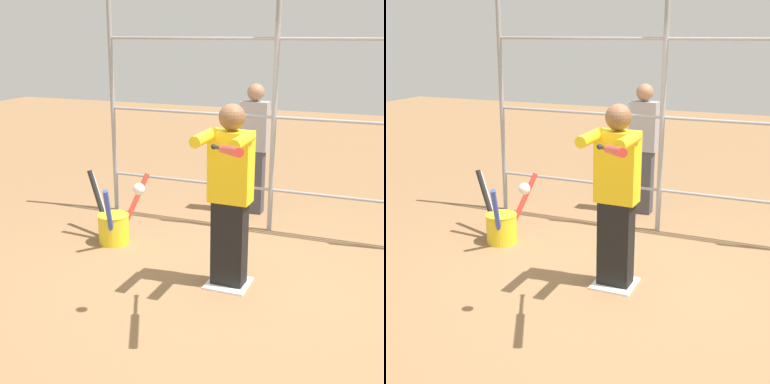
{
  "view_description": "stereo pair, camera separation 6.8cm",
  "coord_description": "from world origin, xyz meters",
  "views": [
    {
      "loc": [
        -1.45,
        4.51,
        2.36
      ],
      "look_at": [
        0.24,
        0.36,
        1.01
      ],
      "focal_mm": 50.0,
      "sensor_mm": 36.0,
      "label": 1
    },
    {
      "loc": [
        -1.51,
        4.48,
        2.36
      ],
      "look_at": [
        0.24,
        0.36,
        1.01
      ],
      "focal_mm": 50.0,
      "sensor_mm": 36.0,
      "label": 2
    }
  ],
  "objects": [
    {
      "name": "ground_plane",
      "position": [
        0.0,
        0.0,
        0.0
      ],
      "size": [
        24.0,
        24.0,
        0.0
      ],
      "primitive_type": "plane",
      "color": "olive"
    },
    {
      "name": "home_plate",
      "position": [
        0.0,
        0.0,
        0.01
      ],
      "size": [
        0.4,
        0.4,
        0.02
      ],
      "color": "white",
      "rests_on": "ground"
    },
    {
      "name": "fence_backstop",
      "position": [
        0.0,
        -1.6,
        1.4
      ],
      "size": [
        4.36,
        0.06,
        2.8
      ],
      "color": "#939399",
      "rests_on": "ground"
    },
    {
      "name": "batter",
      "position": [
        0.0,
        0.02,
        0.95
      ],
      "size": [
        0.45,
        0.59,
        1.75
      ],
      "color": "black",
      "rests_on": "ground"
    },
    {
      "name": "baseball_bat_swinging",
      "position": [
        -0.28,
        0.94,
        1.55
      ],
      "size": [
        0.5,
        0.81,
        0.2
      ],
      "color": "black"
    },
    {
      "name": "softball_in_flight",
      "position": [
        0.48,
        0.89,
        1.16
      ],
      "size": [
        0.1,
        0.1,
        0.1
      ],
      "color": "white"
    },
    {
      "name": "bat_bucket",
      "position": [
        1.59,
        -0.54,
        0.22
      ],
      "size": [
        0.79,
        0.91,
        0.81
      ],
      "color": "yellow",
      "rests_on": "ground"
    },
    {
      "name": "bystander_behind_fence",
      "position": [
        0.39,
        -2.2,
        0.9
      ],
      "size": [
        0.36,
        0.22,
        1.73
      ],
      "color": "#3F3F47",
      "rests_on": "ground"
    }
  ]
}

